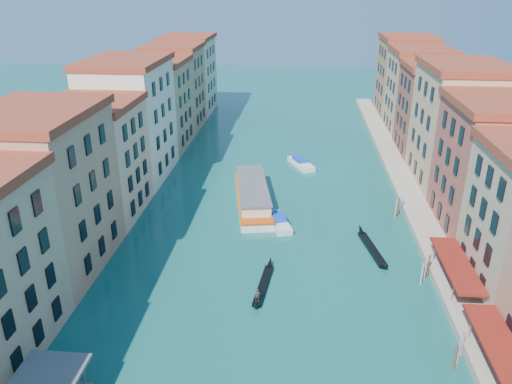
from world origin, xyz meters
TOP-DOWN VIEW (x-y plane):
  - left_bank_palazzos at (-26.00, 64.68)m, footprint 12.80×128.40m
  - right_bank_palazzos at (30.00, 65.00)m, footprint 12.80×128.40m
  - quay at (22.00, 65.00)m, footprint 4.00×140.00m
  - restaurant_awnings at (22.19, 23.00)m, footprint 3.20×44.55m
  - mooring_poles_right at (19.10, 28.80)m, footprint 1.44×54.24m
  - vaporetto_far at (-3.45, 60.92)m, footprint 8.35×21.83m
  - gondola_fore at (0.11, 36.94)m, footprint 2.02×10.87m
  - gondola_far at (13.77, 46.92)m, footprint 3.26×11.67m
  - motorboat_mid at (1.17, 53.23)m, footprint 4.24×7.45m
  - motorboat_far at (4.23, 78.75)m, footprint 5.44×7.98m

SIDE VIEW (x-z plane):
  - gondola_far at x=13.77m, z-range -0.49..1.17m
  - gondola_fore at x=0.11m, z-range -0.72..1.45m
  - quay at x=22.00m, z-range 0.00..1.00m
  - motorboat_mid at x=1.17m, z-range -0.16..1.31m
  - motorboat_far at x=4.23m, z-range -0.18..1.41m
  - mooring_poles_right at x=19.10m, z-range -0.30..2.90m
  - vaporetto_far at x=-3.45m, z-range -0.16..3.01m
  - restaurant_awnings at x=22.19m, z-range 1.43..4.55m
  - left_bank_palazzos at x=-26.00m, z-range -0.79..20.21m
  - right_bank_palazzos at x=30.00m, z-range -0.75..20.25m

